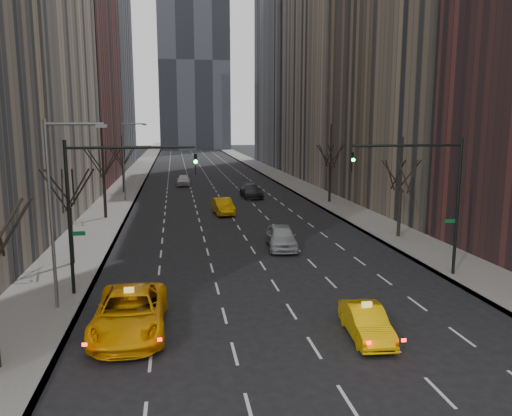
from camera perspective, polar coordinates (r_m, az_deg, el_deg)
name	(u,v)px	position (r m, az deg, el deg)	size (l,w,h in m)	color
ground	(348,401)	(17.73, 10.43, -20.88)	(400.00, 400.00, 0.00)	black
sidewalk_left	(133,178)	(85.08, -13.87, 3.34)	(4.50, 320.00, 0.15)	slate
sidewalk_right	(278,176)	(86.61, 2.54, 3.71)	(4.50, 320.00, 0.15)	slate
bld_left_far	(61,34)	(82.97, -21.44, 18.02)	(14.00, 28.00, 44.00)	brown
bld_left_deep	(91,19)	(113.48, -18.38, 19.83)	(14.00, 30.00, 60.00)	slate
bld_right_far	(345,20)	(84.36, 10.14, 20.43)	(14.00, 28.00, 50.00)	tan
bld_right_deep	(297,29)	(114.36, 4.76, 19.67)	(14.00, 30.00, 58.00)	slate
tree_lw_b	(69,208)	(33.42, -20.57, -0.02)	(3.36, 3.50, 7.82)	black
tree_lw_c	(104,177)	(49.03, -17.01, 3.43)	(3.36, 3.50, 8.74)	black
tree_lw_d	(123,166)	(66.88, -14.96, 4.66)	(3.36, 3.50, 7.36)	black
tree_rw_b	(400,192)	(40.62, 16.17, 1.82)	(3.36, 3.50, 7.82)	black
tree_rw_c	(330,168)	(57.26, 8.47, 4.58)	(3.36, 3.50, 8.74)	black
traffic_mast_left	(102,192)	(26.82, -17.18, 1.75)	(6.69, 0.39, 8.00)	black
traffic_mast_right	(432,185)	(30.25, 19.44, 2.48)	(6.69, 0.39, 8.00)	black
streetlight_near	(58,196)	(25.16, -21.72, 1.31)	(2.83, 0.22, 9.00)	slate
streetlight_far	(127,153)	(59.68, -14.58, 6.10)	(2.83, 0.22, 9.00)	slate
taxi_suv	(130,312)	(22.66, -14.21, -11.50)	(3.01, 6.53, 1.81)	#FFAA05
taxi_sedan	(366,322)	(22.08, 12.47, -12.64)	(1.44, 4.13, 1.36)	#F4B505
silver_sedan_ahead	(281,237)	(36.24, 2.92, -3.32)	(2.02, 5.02, 1.71)	#A7AAAF
far_taxi	(223,206)	(50.05, -3.80, 0.20)	(1.68, 4.82, 1.59)	#D69104
far_suv_grey	(251,191)	(61.36, -0.55, 1.98)	(2.28, 5.60, 1.63)	#2E2E33
far_car_white	(184,180)	(73.98, -8.27, 3.18)	(1.90, 4.73, 1.61)	silver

